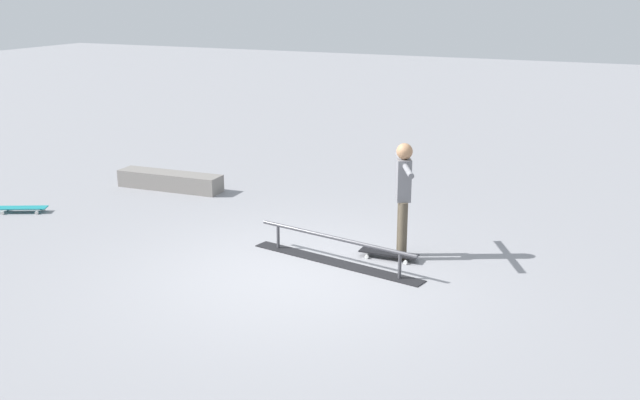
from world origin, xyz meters
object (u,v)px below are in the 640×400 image
Objects in this scene: loose_skateboard_teal at (22,208)px; skater_main at (403,192)px; grind_rail at (336,252)px; skateboard_main at (389,253)px; skate_ledge at (170,181)px.

skater_main is at bearing 159.25° from loose_skateboard_teal.
skater_main is at bearing -130.54° from grind_rail.
skater_main is at bearing 42.02° from skateboard_main.
grind_rail is 3.22× the size of skateboard_main.
skater_main reaches higher than skateboard_main.
grind_rail is at bearing 154.02° from loose_skateboard_teal.
loose_skateboard_teal is (5.54, -0.01, -0.09)m from grind_rail.
skater_main reaches higher than grind_rail.
skater_main is 1.95× the size of loose_skateboard_teal.
skateboard_main is (-4.79, 1.77, -0.08)m from skate_ledge.
skate_ledge is at bearing -147.12° from loose_skateboard_teal.
loose_skateboard_teal is (6.27, 0.56, -0.84)m from skater_main.
skateboard_main is at bearing 106.94° from skater_main.
skate_ledge is (4.20, -2.22, -0.01)m from grind_rail.
grind_rail reaches higher than loose_skateboard_teal.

